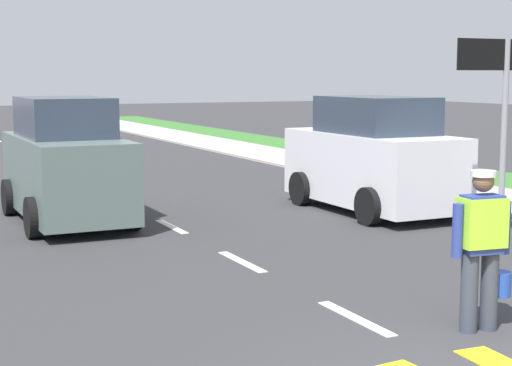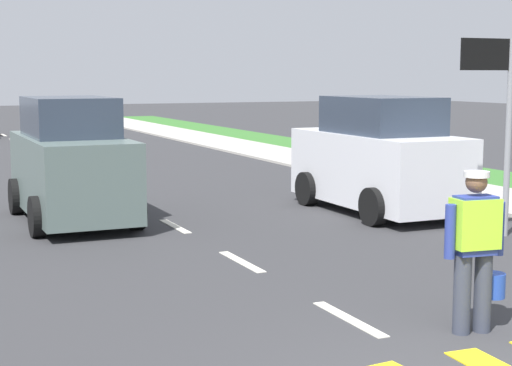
# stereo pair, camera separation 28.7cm
# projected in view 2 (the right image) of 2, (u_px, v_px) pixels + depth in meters

# --- Properties ---
(ground_plane) EXTENTS (96.00, 96.00, 0.00)m
(ground_plane) POSITION_uv_depth(u_px,v_px,m) (50.00, 160.00, 25.48)
(ground_plane) COLOR #333335
(sidewalk_right) EXTENTS (2.40, 72.00, 0.14)m
(sidewalk_right) POSITION_uv_depth(u_px,v_px,m) (463.00, 193.00, 18.39)
(sidewalk_right) COLOR #B2ADA3
(sidewalk_right) RESTS_ON ground
(lane_center_line) EXTENTS (0.14, 46.40, 0.01)m
(lane_center_line) POSITION_uv_depth(u_px,v_px,m) (30.00, 149.00, 29.29)
(lane_center_line) COLOR silver
(lane_center_line) RESTS_ON ground
(road_worker) EXTENTS (0.77, 0.36, 1.67)m
(road_worker) POSITION_uv_depth(u_px,v_px,m) (476.00, 243.00, 8.33)
(road_worker) COLOR #383D4C
(road_worker) RESTS_ON ground
(lane_direction_sign) EXTENTS (1.16, 0.11, 3.20)m
(lane_direction_sign) POSITION_uv_depth(u_px,v_px,m) (498.00, 89.00, 13.10)
(lane_direction_sign) COLOR gray
(lane_direction_sign) RESTS_ON ground
(car_oncoming_lead) EXTENTS (1.87, 3.99, 2.24)m
(car_oncoming_lead) POSITION_uv_depth(u_px,v_px,m) (71.00, 164.00, 14.73)
(car_oncoming_lead) COLOR slate
(car_oncoming_lead) RESTS_ON ground
(car_parked_curbside) EXTENTS (1.96, 4.07, 2.22)m
(car_parked_curbside) POSITION_uv_depth(u_px,v_px,m) (378.00, 159.00, 15.73)
(car_parked_curbside) COLOR silver
(car_parked_curbside) RESTS_ON ground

